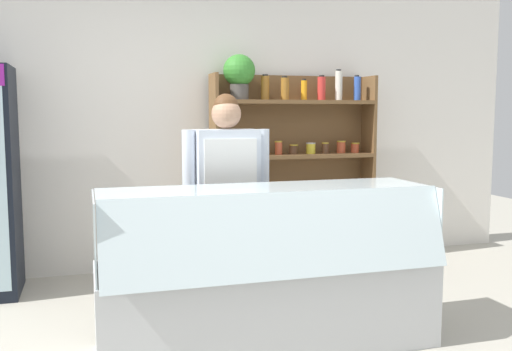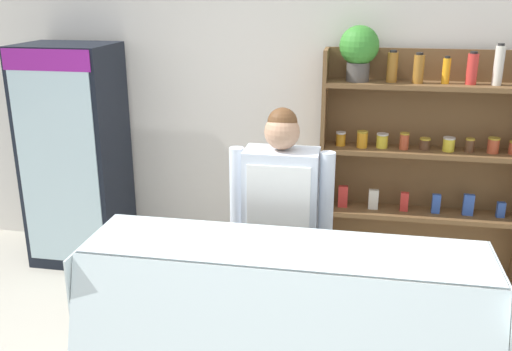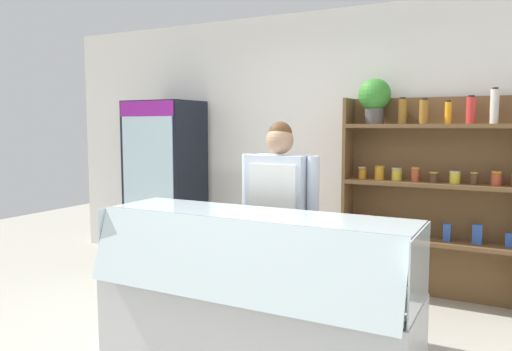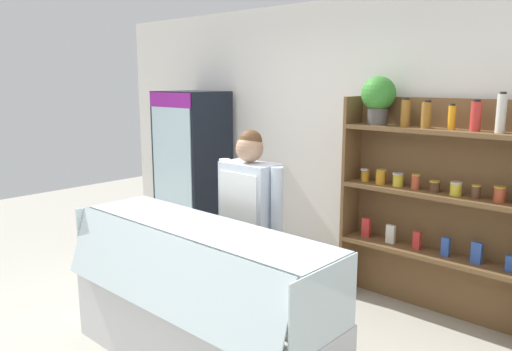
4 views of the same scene
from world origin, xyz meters
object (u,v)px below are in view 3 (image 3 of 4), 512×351
object	(u,v)px
shelving_unit	(426,175)
deli_display_case	(252,319)
drinks_fridge	(165,184)
shop_clerk	(279,208)

from	to	relation	value
shelving_unit	deli_display_case	xyz separation A→B (m)	(-0.77, -1.83, -0.81)
drinks_fridge	shop_clerk	xyz separation A→B (m)	(1.86, -1.01, 0.03)
shop_clerk	deli_display_case	bearing A→B (deg)	-80.88
deli_display_case	drinks_fridge	bearing A→B (deg)	140.22
drinks_fridge	deli_display_case	world-z (taller)	drinks_fridge
drinks_fridge	shop_clerk	bearing A→B (deg)	-28.48
drinks_fridge	deli_display_case	bearing A→B (deg)	-39.78
shop_clerk	shelving_unit	bearing A→B (deg)	54.44
drinks_fridge	shelving_unit	xyz separation A→B (m)	(2.73, 0.20, 0.21)
shelving_unit	deli_display_case	size ratio (longest dim) A/B	0.96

